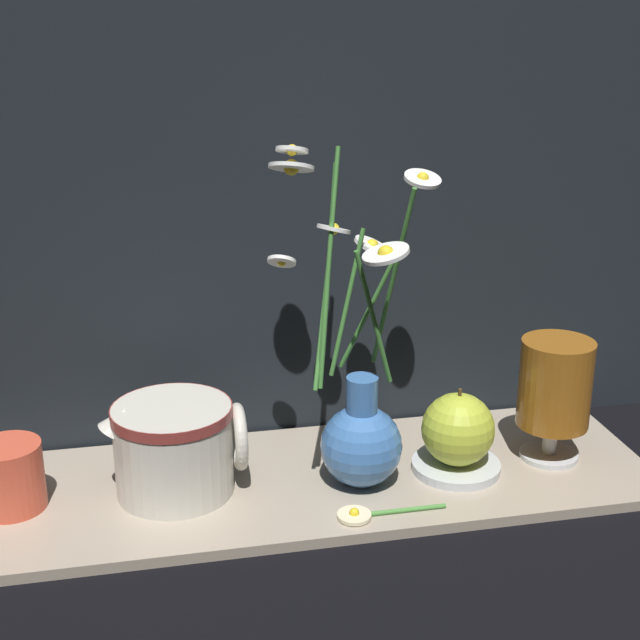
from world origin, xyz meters
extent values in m
plane|color=black|center=(0.00, 0.00, 0.00)|extent=(6.00, 6.00, 0.00)
cube|color=tan|center=(0.00, 0.00, 0.01)|extent=(0.80, 0.25, 0.01)
sphere|color=#3F72B7|center=(0.06, -0.02, 0.06)|extent=(0.09, 0.09, 0.09)
cylinder|color=#3F72B7|center=(0.06, -0.02, 0.12)|extent=(0.03, 0.03, 0.05)
cylinder|color=#3D7A33|center=(0.05, 0.00, 0.22)|extent=(0.05, 0.03, 0.16)
cylinder|color=white|center=(0.04, 0.01, 0.29)|extent=(0.05, 0.05, 0.01)
sphere|color=yellow|center=(0.04, 0.01, 0.29)|extent=(0.01, 0.01, 0.01)
cylinder|color=#3D7A33|center=(0.02, -0.01, 0.25)|extent=(0.04, 0.08, 0.22)
cylinder|color=white|center=(-0.01, 0.01, 0.36)|extent=(0.06, 0.06, 0.02)
sphere|color=yellow|center=(-0.01, 0.01, 0.36)|extent=(0.02, 0.02, 0.02)
cylinder|color=#3D7A33|center=(0.07, 0.00, 0.20)|extent=(0.06, 0.03, 0.13)
cylinder|color=white|center=(0.08, 0.03, 0.27)|extent=(0.05, 0.05, 0.02)
sphere|color=yellow|center=(0.08, 0.03, 0.27)|extent=(0.01, 0.01, 0.01)
cylinder|color=#3D7A33|center=(0.03, -0.01, 0.26)|extent=(0.04, 0.07, 0.24)
cylinder|color=white|center=(-0.01, 0.01, 0.38)|extent=(0.05, 0.04, 0.01)
sphere|color=yellow|center=(-0.01, 0.01, 0.38)|extent=(0.01, 0.01, 0.01)
cylinder|color=#3D7A33|center=(0.02, -0.01, 0.20)|extent=(0.04, 0.09, 0.13)
cylinder|color=white|center=(-0.02, 0.01, 0.26)|extent=(0.04, 0.04, 0.02)
sphere|color=yellow|center=(-0.02, 0.01, 0.26)|extent=(0.01, 0.01, 0.01)
cylinder|color=#3D7A33|center=(0.06, -0.05, 0.21)|extent=(0.05, 0.02, 0.15)
cylinder|color=white|center=(0.07, -0.07, 0.29)|extent=(0.06, 0.06, 0.02)
sphere|color=yellow|center=(0.07, -0.07, 0.29)|extent=(0.02, 0.02, 0.02)
cylinder|color=#3D7A33|center=(0.09, -0.01, 0.24)|extent=(0.03, 0.07, 0.21)
cylinder|color=white|center=(0.13, 0.00, 0.35)|extent=(0.05, 0.05, 0.02)
sphere|color=yellow|center=(0.13, 0.00, 0.35)|extent=(0.01, 0.01, 0.01)
cylinder|color=#DB5138|center=(-0.32, 0.00, 0.05)|extent=(0.07, 0.07, 0.07)
cylinder|color=beige|center=(-0.14, 0.00, 0.06)|extent=(0.13, 0.13, 0.10)
cylinder|color=maroon|center=(-0.14, 0.00, 0.11)|extent=(0.13, 0.13, 0.01)
torus|color=beige|center=(-0.07, 0.00, 0.07)|extent=(0.01, 0.07, 0.07)
cone|color=beige|center=(-0.20, 0.00, 0.10)|extent=(0.05, 0.04, 0.04)
cylinder|color=silver|center=(0.29, -0.01, 0.01)|extent=(0.07, 0.07, 0.01)
cylinder|color=silver|center=(0.29, -0.01, 0.04)|extent=(0.02, 0.02, 0.04)
cylinder|color=#935619|center=(0.29, -0.01, 0.11)|extent=(0.08, 0.08, 0.10)
cylinder|color=silver|center=(0.17, -0.02, 0.02)|extent=(0.10, 0.10, 0.01)
sphere|color=#B7C638|center=(0.17, -0.02, 0.06)|extent=(0.08, 0.08, 0.08)
cylinder|color=#4C3819|center=(0.17, -0.02, 0.11)|extent=(0.00, 0.00, 0.01)
cylinder|color=#4C8E3D|center=(0.08, -0.10, 0.01)|extent=(0.10, 0.01, 0.01)
cylinder|color=beige|center=(0.03, -0.10, 0.01)|extent=(0.04, 0.04, 0.00)
sphere|color=yellow|center=(0.03, -0.10, 0.02)|extent=(0.01, 0.01, 0.01)
camera|label=1|loc=(-0.16, -0.88, 0.51)|focal=50.00mm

